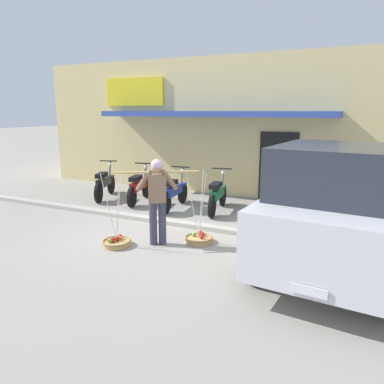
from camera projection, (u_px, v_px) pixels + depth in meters
ground_plane at (155, 233)px, 7.93m from camera, size 90.00×90.00×0.00m
sidewalk_curb at (171, 222)px, 8.53m from camera, size 20.00×0.24×0.10m
fruit_vendor at (157, 196)px, 7.07m from camera, size 1.40×0.90×1.70m
fruit_basket_left_side at (199, 238)px, 7.37m from camera, size 0.58×0.58×1.45m
fruit_basket_right_side at (116, 242)px, 7.17m from camera, size 0.58×0.58×1.45m
motorcycle_nearest_shop at (105, 183)px, 11.00m from camera, size 0.77×1.73×1.09m
motorcycle_second_in_row at (139, 187)px, 10.51m from camera, size 0.62×1.79×1.09m
motorcycle_third_in_row at (174, 192)px, 9.83m from camera, size 0.54×1.82×1.09m
motorcycle_end_of_row at (218, 195)px, 9.52m from camera, size 0.54×1.81×1.09m
parked_truck at (342, 206)px, 6.11m from camera, size 2.49×4.85×2.10m
storefront_building at (241, 124)px, 13.41m from camera, size 13.00×6.00×4.20m
wooden_crate at (271, 210)px, 9.16m from camera, size 0.44×0.36×0.32m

